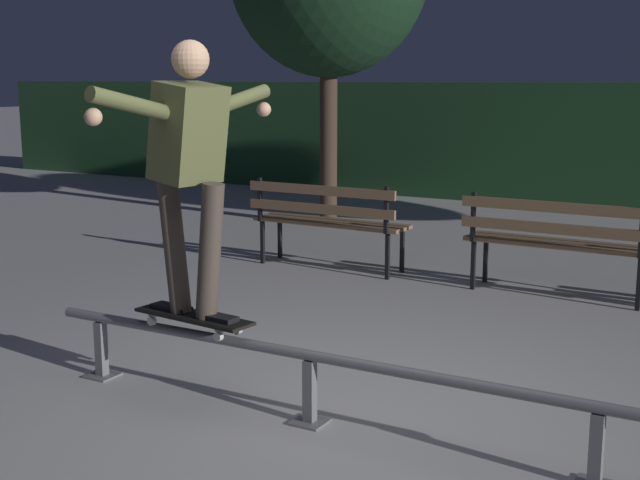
# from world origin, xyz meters

# --- Properties ---
(ground_plane) EXTENTS (90.00, 90.00, 0.00)m
(ground_plane) POSITION_xyz_m (0.00, 0.00, 0.00)
(ground_plane) COLOR #ADAAA8
(hedge_backdrop) EXTENTS (24.00, 1.20, 1.80)m
(hedge_backdrop) POSITION_xyz_m (0.00, 9.18, 0.90)
(hedge_backdrop) COLOR #234C28
(hedge_backdrop) RESTS_ON ground
(grind_rail) EXTENTS (3.56, 0.18, 0.41)m
(grind_rail) POSITION_xyz_m (0.00, -0.11, 0.32)
(grind_rail) COLOR slate
(grind_rail) RESTS_ON ground
(skateboard) EXTENTS (0.80, 0.28, 0.09)m
(skateboard) POSITION_xyz_m (-0.78, -0.11, 0.49)
(skateboard) COLOR black
(skateboard) RESTS_ON grind_rail
(skateboarder) EXTENTS (0.63, 1.40, 1.56)m
(skateboarder) POSITION_xyz_m (-0.77, -0.11, 1.42)
(skateboarder) COLOR black
(skateboarder) RESTS_ON skateboard
(park_bench_leftmost) EXTENTS (1.61, 0.44, 0.88)m
(park_bench_leftmost) POSITION_xyz_m (-1.79, 3.29, 0.54)
(park_bench_leftmost) COLOR black
(park_bench_leftmost) RESTS_ON ground
(park_bench_left_center) EXTENTS (1.61, 0.44, 0.88)m
(park_bench_left_center) POSITION_xyz_m (0.45, 3.29, 0.54)
(park_bench_left_center) COLOR black
(park_bench_left_center) RESTS_ON ground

